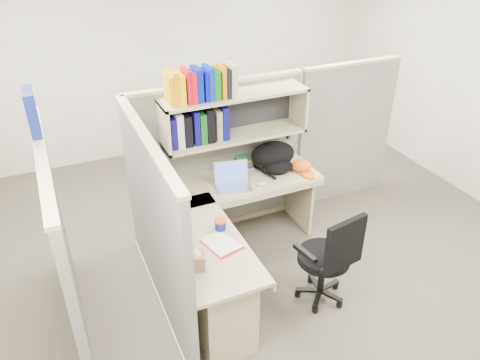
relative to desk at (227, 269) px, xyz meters
name	(u,v)px	position (x,y,z in m)	size (l,w,h in m)	color
ground	(255,274)	(0.41, 0.29, -0.44)	(6.00, 6.00, 0.00)	#37322A
room_shell	(259,116)	(0.41, 0.29, 1.18)	(6.00, 6.00, 6.00)	#AEAA9D
cubicle	(199,178)	(0.04, 0.74, 0.47)	(3.79, 1.84, 1.95)	#5D5D59
desk	(227,269)	(0.00, 0.00, 0.00)	(1.74, 1.75, 0.73)	gray
laptop	(233,177)	(0.37, 0.72, 0.41)	(0.33, 0.33, 0.23)	#B3B2B7
backpack	(276,157)	(0.91, 0.88, 0.43)	(0.46, 0.36, 0.27)	black
orange_cap	(301,165)	(1.13, 0.76, 0.35)	(0.20, 0.23, 0.11)	#D55312
snack_canister	(220,224)	(0.02, 0.16, 0.34)	(0.10, 0.10, 0.09)	#0E1752
tissue_box	(196,257)	(-0.32, -0.21, 0.39)	(0.13, 0.13, 0.20)	#927153
mouse	(262,184)	(0.65, 0.66, 0.31)	(0.10, 0.06, 0.04)	#9CBFDE
paper_cup	(222,168)	(0.39, 1.04, 0.34)	(0.07, 0.07, 0.11)	white
book_stack	(243,162)	(0.63, 1.07, 0.34)	(0.15, 0.21, 0.10)	gray
loose_paper	(221,243)	(-0.05, -0.01, 0.29)	(0.21, 0.29, 0.00)	white
task_chair	(326,271)	(0.81, -0.26, -0.10)	(0.53, 0.49, 0.95)	black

